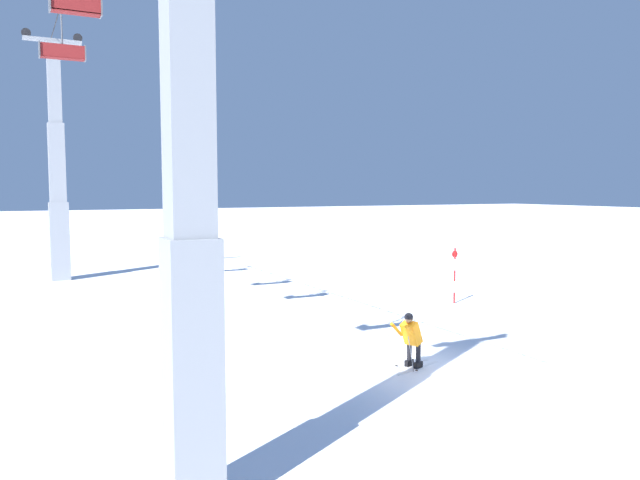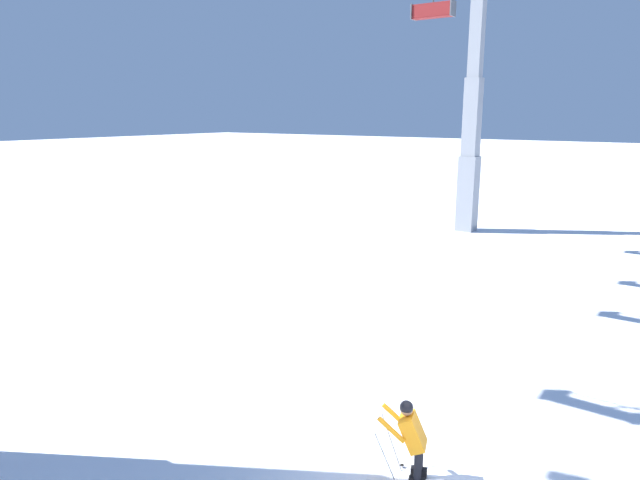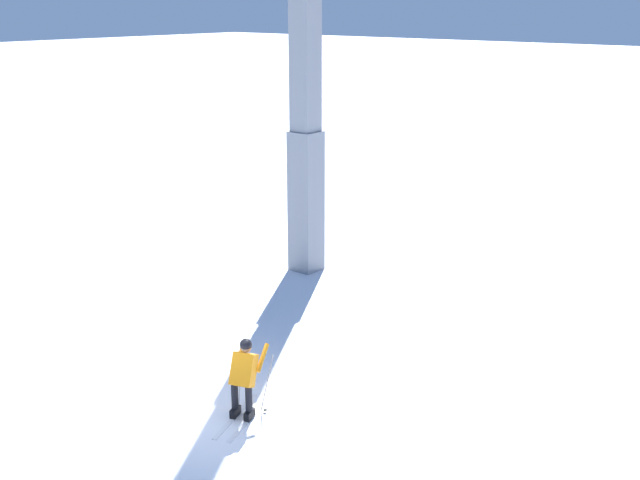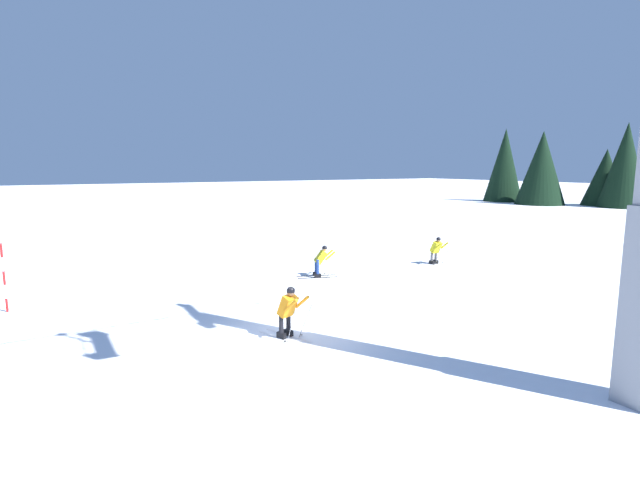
% 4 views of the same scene
% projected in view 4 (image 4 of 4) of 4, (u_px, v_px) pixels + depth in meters
% --- Properties ---
extents(ground_plane, '(260.00, 260.00, 0.00)m').
position_uv_depth(ground_plane, '(297.00, 331.00, 14.00)').
color(ground_plane, white).
extents(skier_carving_main, '(1.02, 1.76, 1.61)m').
position_uv_depth(skier_carving_main, '(288.00, 309.00, 13.25)').
color(skier_carving_main, white).
rests_on(skier_carving_main, ground_plane).
extents(trail_marker_pole, '(0.07, 0.28, 2.28)m').
position_uv_depth(trail_marker_pole, '(4.00, 275.00, 15.63)').
color(trail_marker_pole, red).
rests_on(trail_marker_pole, ground_plane).
extents(skier_distant_uphill, '(0.72, 1.59, 1.46)m').
position_uv_depth(skier_distant_uphill, '(436.00, 249.00, 23.37)').
color(skier_distant_uphill, white).
rests_on(skier_distant_uphill, ground_plane).
extents(skier_distant_downhill, '(1.79, 1.13, 1.49)m').
position_uv_depth(skier_distant_downhill, '(321.00, 259.00, 20.73)').
color(skier_distant_downhill, black).
rests_on(skier_distant_downhill, ground_plane).
extents(tree_line_ridge, '(14.63, 31.11, 9.75)m').
position_uv_depth(tree_line_ridge, '(615.00, 169.00, 56.22)').
color(tree_line_ridge, black).
rests_on(tree_line_ridge, ground_plane).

